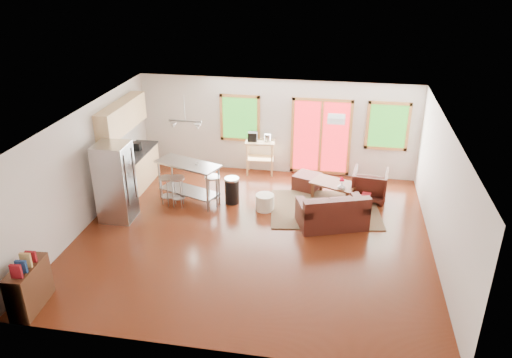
% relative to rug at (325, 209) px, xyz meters
% --- Properties ---
extents(floor, '(7.50, 7.00, 0.02)m').
position_rel_rug_xyz_m(floor, '(-1.47, -1.43, -0.02)').
color(floor, '#3D1609').
rests_on(floor, ground).
extents(ceiling, '(7.50, 7.00, 0.02)m').
position_rel_rug_xyz_m(ceiling, '(-1.47, -1.43, 2.60)').
color(ceiling, silver).
rests_on(ceiling, ground).
extents(back_wall, '(7.50, 0.02, 2.60)m').
position_rel_rug_xyz_m(back_wall, '(-1.47, 2.08, 1.29)').
color(back_wall, beige).
rests_on(back_wall, ground).
extents(left_wall, '(0.02, 7.00, 2.60)m').
position_rel_rug_xyz_m(left_wall, '(-5.23, -1.43, 1.29)').
color(left_wall, beige).
rests_on(left_wall, ground).
extents(right_wall, '(0.02, 7.00, 2.60)m').
position_rel_rug_xyz_m(right_wall, '(2.29, -1.43, 1.29)').
color(right_wall, beige).
rests_on(right_wall, ground).
extents(front_wall, '(7.50, 0.02, 2.60)m').
position_rel_rug_xyz_m(front_wall, '(-1.47, -4.94, 1.29)').
color(front_wall, beige).
rests_on(front_wall, ground).
extents(window_left, '(1.10, 0.05, 1.30)m').
position_rel_rug_xyz_m(window_left, '(-2.47, 2.03, 1.49)').
color(window_left, '#205B17').
rests_on(window_left, back_wall).
extents(french_doors, '(1.60, 0.05, 2.10)m').
position_rel_rug_xyz_m(french_doors, '(-0.27, 2.03, 1.09)').
color(french_doors, red).
rests_on(french_doors, back_wall).
extents(window_right, '(1.10, 0.05, 1.30)m').
position_rel_rug_xyz_m(window_right, '(1.43, 2.03, 1.49)').
color(window_right, '#205B17').
rests_on(window_right, back_wall).
extents(rug, '(2.79, 2.29, 0.03)m').
position_rel_rug_xyz_m(rug, '(0.00, 0.00, 0.00)').
color(rug, '#405435').
rests_on(rug, floor).
extents(loveseat, '(1.68, 1.29, 0.79)m').
position_rel_rug_xyz_m(loveseat, '(0.19, -0.74, 0.30)').
color(loveseat, black).
rests_on(loveseat, floor).
extents(coffee_table, '(1.26, 1.03, 0.44)m').
position_rel_rug_xyz_m(coffee_table, '(0.18, 0.62, 0.36)').
color(coffee_table, '#3D2112').
rests_on(coffee_table, floor).
extents(armchair, '(0.90, 0.85, 0.85)m').
position_rel_rug_xyz_m(armchair, '(1.04, 0.77, 0.41)').
color(armchair, black).
rests_on(armchair, floor).
extents(ottoman, '(0.77, 0.77, 0.40)m').
position_rel_rug_xyz_m(ottoman, '(-0.52, 1.09, 0.19)').
color(ottoman, black).
rests_on(ottoman, floor).
extents(pouf, '(0.53, 0.53, 0.39)m').
position_rel_rug_xyz_m(pouf, '(-1.41, -0.24, 0.18)').
color(pouf, silver).
rests_on(pouf, floor).
extents(vase, '(0.24, 0.24, 0.32)m').
position_rel_rug_xyz_m(vase, '(0.36, 0.32, 0.51)').
color(vase, silver).
rests_on(vase, coffee_table).
extents(book, '(0.21, 0.07, 0.28)m').
position_rel_rug_xyz_m(book, '(0.83, 0.14, 0.53)').
color(book, maroon).
rests_on(book, coffee_table).
extents(cabinets, '(0.64, 2.24, 2.30)m').
position_rel_rug_xyz_m(cabinets, '(-4.95, 0.27, 0.91)').
color(cabinets, '#DBB378').
rests_on(cabinets, floor).
extents(refrigerator, '(0.76, 0.73, 1.81)m').
position_rel_rug_xyz_m(refrigerator, '(-4.65, -1.23, 0.89)').
color(refrigerator, '#B7BABC').
rests_on(refrigerator, floor).
extents(island, '(1.71, 1.15, 1.00)m').
position_rel_rug_xyz_m(island, '(-3.31, -0.10, 0.68)').
color(island, '#B7BABC').
rests_on(island, floor).
extents(cup, '(0.13, 0.11, 0.11)m').
position_rel_rug_xyz_m(cup, '(-3.07, -0.13, 0.99)').
color(cup, silver).
rests_on(cup, island).
extents(bar_stool_a, '(0.45, 0.45, 0.72)m').
position_rel_rug_xyz_m(bar_stool_a, '(-3.77, -0.38, 0.52)').
color(bar_stool_a, '#B7BABC').
rests_on(bar_stool_a, floor).
extents(bar_stool_b, '(0.39, 0.39, 0.76)m').
position_rel_rug_xyz_m(bar_stool_b, '(-3.49, -0.42, 0.55)').
color(bar_stool_b, '#B7BABC').
rests_on(bar_stool_b, floor).
extents(bar_stool_c, '(0.41, 0.41, 0.77)m').
position_rel_rug_xyz_m(bar_stool_c, '(-2.68, -0.24, 0.56)').
color(bar_stool_c, '#B7BABC').
rests_on(bar_stool_c, floor).
extents(trash_can, '(0.38, 0.38, 0.66)m').
position_rel_rug_xyz_m(trash_can, '(-2.26, -0.02, 0.32)').
color(trash_can, black).
rests_on(trash_can, floor).
extents(kitchen_cart, '(0.83, 0.57, 1.20)m').
position_rel_rug_xyz_m(kitchen_cart, '(-1.91, 1.84, 0.80)').
color(kitchen_cart, '#DBB378').
rests_on(kitchen_cart, floor).
extents(bookshelf, '(0.43, 0.95, 1.09)m').
position_rel_rug_xyz_m(bookshelf, '(-4.81, -4.46, 0.42)').
color(bookshelf, '#3D2112').
rests_on(bookshelf, floor).
extents(ceiling_flush, '(0.35, 0.35, 0.12)m').
position_rel_rug_xyz_m(ceiling_flush, '(0.13, -0.83, 2.52)').
color(ceiling_flush, white).
rests_on(ceiling_flush, ceiling).
extents(pendant_light, '(0.80, 0.18, 0.79)m').
position_rel_rug_xyz_m(pendant_light, '(-3.37, 0.07, 1.88)').
color(pendant_light, gray).
rests_on(pendant_light, ceiling).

